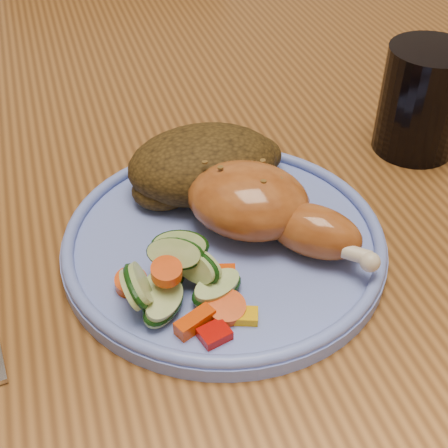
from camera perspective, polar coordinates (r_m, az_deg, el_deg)
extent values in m
cube|color=brown|center=(0.60, 1.91, 3.09)|extent=(0.90, 1.40, 0.04)
cube|color=brown|center=(1.43, 8.20, 8.78)|extent=(0.06, 0.06, 0.71)
cube|color=#4C2D16|center=(1.21, -6.87, 6.83)|extent=(0.42, 0.42, 0.04)
cylinder|color=#4C2D16|center=(1.21, -12.64, -8.24)|extent=(0.04, 0.04, 0.41)
cylinder|color=#4C2D16|center=(1.48, -14.48, 1.91)|extent=(0.04, 0.04, 0.41)
cylinder|color=#4C2D16|center=(1.26, 3.73, -4.73)|extent=(0.04, 0.04, 0.41)
cylinder|color=#4C2D16|center=(1.52, -0.98, 4.50)|extent=(0.04, 0.04, 0.41)
cylinder|color=#667BD2|center=(0.50, 0.00, -1.82)|extent=(0.26, 0.26, 0.01)
torus|color=#667BD2|center=(0.50, 0.00, -0.88)|extent=(0.26, 0.26, 0.01)
ellipsoid|color=#A95823|center=(0.50, 2.23, 2.21)|extent=(0.13, 0.12, 0.05)
ellipsoid|color=#A95823|center=(0.48, 8.22, -0.63)|extent=(0.08, 0.08, 0.04)
sphere|color=beige|center=(0.46, 13.21, -3.41)|extent=(0.02, 0.02, 0.02)
ellipsoid|color=#3F2C0F|center=(0.54, -1.92, 5.54)|extent=(0.13, 0.10, 0.06)
ellipsoid|color=#3F2C0F|center=(0.56, 2.06, 6.13)|extent=(0.07, 0.05, 0.04)
ellipsoid|color=#3F2C0F|center=(0.53, -5.57, 3.18)|extent=(0.05, 0.05, 0.03)
cube|color=#A50A05|center=(0.43, -0.88, -10.02)|extent=(0.02, 0.02, 0.01)
cube|color=#E5A507|center=(0.44, 2.03, -8.40)|extent=(0.02, 0.02, 0.01)
cylinder|color=#E73F07|center=(0.44, 0.21, -7.72)|extent=(0.03, 0.03, 0.01)
cube|color=#E73F07|center=(0.46, -0.55, -4.52)|extent=(0.03, 0.02, 0.01)
cylinder|color=#E73F07|center=(0.43, -5.28, -4.36)|extent=(0.02, 0.02, 0.01)
cylinder|color=#E73F07|center=(0.46, -8.49, -5.34)|extent=(0.02, 0.03, 0.01)
cube|color=#E73F07|center=(0.43, -2.68, -8.94)|extent=(0.03, 0.02, 0.01)
cylinder|color=#BBCD85|center=(0.45, -4.49, -2.73)|extent=(0.05, 0.05, 0.04)
cylinder|color=#BBCD85|center=(0.45, -5.58, -5.48)|extent=(0.06, 0.06, 0.02)
cylinder|color=#BBCD85|center=(0.44, -8.03, -5.61)|extent=(0.03, 0.04, 0.04)
cylinder|color=#BBCD85|center=(0.44, -5.57, -7.24)|extent=(0.06, 0.06, 0.02)
cylinder|color=#BBCD85|center=(0.45, -0.66, -5.94)|extent=(0.05, 0.05, 0.02)
cylinder|color=#BBCD85|center=(0.45, -2.55, -3.77)|extent=(0.04, 0.05, 0.04)
cylinder|color=#BBCD85|center=(0.45, -4.06, -2.01)|extent=(0.05, 0.05, 0.04)
cylinder|color=black|center=(0.63, 17.64, 10.71)|extent=(0.08, 0.08, 0.10)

